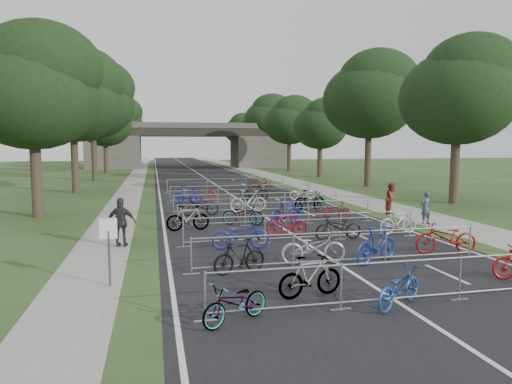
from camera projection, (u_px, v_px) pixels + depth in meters
ground at (402, 305)px, 10.68m from camera, size 200.00×200.00×0.00m
road at (198, 173)px, 59.19m from camera, size 11.00×140.00×0.01m
sidewalk_right at (258, 172)px, 60.94m from camera, size 3.00×140.00×0.01m
sidewalk_left at (138, 174)px, 57.55m from camera, size 2.00×140.00×0.01m
lane_markings at (198, 173)px, 59.19m from camera, size 0.12×140.00×0.00m
overpass_bridge at (188, 146)px, 73.37m from camera, size 31.00×8.00×7.05m
park_sign at (109, 239)px, 11.97m from camera, size 0.45×0.06×1.83m
tree_left_0 at (34, 90)px, 22.96m from camera, size 6.72×6.72×10.25m
tree_right_0 at (460, 93)px, 28.28m from camera, size 7.17×7.17×10.93m
tree_left_1 at (73, 97)px, 34.52m from camera, size 7.56×7.56×11.53m
tree_right_1 at (371, 97)px, 39.82m from camera, size 8.18×8.18×12.47m
tree_left_2 at (93, 101)px, 46.07m from camera, size 8.40×8.40×12.81m
tree_right_2 at (321, 125)px, 51.67m from camera, size 6.16×6.16×9.39m
tree_left_3 at (106, 123)px, 57.89m from camera, size 6.72×6.72×10.25m
tree_right_3 at (290, 121)px, 63.20m from camera, size 7.17×7.17×10.93m
tree_left_4 at (113, 121)px, 69.44m from camera, size 7.56×7.56×11.53m
tree_right_4 at (269, 119)px, 74.74m from camera, size 8.18×8.18×12.47m
tree_left_5 at (119, 120)px, 81.00m from camera, size 8.40×8.40×12.81m
tree_right_5 at (253, 133)px, 86.59m from camera, size 6.16×6.16×9.39m
tree_left_6 at (123, 131)px, 92.81m from camera, size 6.72×6.72×10.25m
tree_right_6 at (241, 129)px, 98.13m from camera, size 7.17×7.17×10.93m
barrier_row_0 at (402, 282)px, 10.63m from camera, size 9.70×0.08×1.10m
barrier_row_1 at (341, 248)px, 14.12m from camera, size 9.70×0.08×1.10m
barrier_row_2 at (303, 228)px, 17.61m from camera, size 9.70×0.08×1.10m
barrier_row_3 at (277, 213)px, 21.30m from camera, size 9.70×0.08×1.10m
barrier_row_4 at (258, 202)px, 25.18m from camera, size 9.70×0.08×1.10m
barrier_row_5 at (241, 193)px, 30.03m from camera, size 9.70×0.08×1.10m
barrier_row_6 at (227, 185)px, 35.85m from camera, size 9.70×0.08×1.10m
bike_0 at (236, 303)px, 9.52m from camera, size 1.77×1.35×0.89m
bike_1 at (310, 277)px, 11.16m from camera, size 1.79×0.79×1.04m
bike_2 at (399, 287)px, 10.50m from camera, size 1.83×1.45×0.93m
bike_4 at (240, 257)px, 13.23m from camera, size 1.74×0.94×1.00m
bike_5 at (313, 247)px, 14.26m from camera, size 2.10×0.89×1.07m
bike_6 at (377, 245)px, 14.39m from camera, size 2.01×1.36×1.18m
bike_7 at (446, 238)px, 15.59m from camera, size 2.23×1.05×1.13m
bike_8 at (241, 235)px, 16.26m from camera, size 2.09×0.84×1.08m
bike_9 at (287, 224)px, 18.52m from camera, size 1.75×0.59×1.03m
bike_10 at (339, 227)px, 17.88m from camera, size 1.93×0.70×1.01m
bike_11 at (398, 222)px, 18.95m from camera, size 1.88×0.75×1.10m
bike_12 at (188, 218)px, 19.76m from camera, size 1.90×0.67×1.12m
bike_13 at (243, 214)px, 21.19m from camera, size 2.04×1.34×1.01m
bike_14 at (286, 213)px, 21.07m from camera, size 2.03×1.42×1.20m
bike_15 at (333, 210)px, 22.72m from camera, size 1.85×1.47×0.94m
bike_16 at (200, 206)px, 23.91m from camera, size 1.97×0.73×1.03m
bike_17 at (248, 201)px, 25.15m from camera, size 2.12×0.74×1.25m
bike_18 at (310, 202)px, 25.19m from camera, size 2.22×1.46×1.10m
bike_19 at (310, 200)px, 26.17m from camera, size 1.93×0.72×1.14m
bike_20 at (187, 195)px, 28.82m from camera, size 1.89×0.71×1.11m
bike_21 at (205, 194)px, 30.54m from camera, size 1.79×0.87×0.90m
bike_22 at (254, 192)px, 30.28m from camera, size 1.99×0.96×1.15m
bike_23 at (302, 192)px, 30.91m from camera, size 1.97×0.93×0.99m
bike_27 at (260, 183)px, 37.26m from camera, size 1.91×1.20×1.11m
pedestrian_a at (426, 208)px, 21.33m from camera, size 0.64×0.49×1.56m
pedestrian_b at (392, 199)px, 24.38m from camera, size 1.04×1.01×1.69m
pedestrian_c at (121, 223)px, 16.66m from camera, size 1.12×0.64×1.80m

